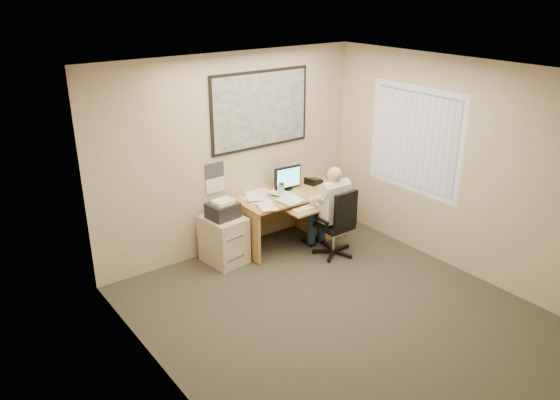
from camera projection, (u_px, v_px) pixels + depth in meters
room_shell at (346, 206)px, 5.65m from camera, size 4.00×4.50×2.70m
desk at (307, 207)px, 7.99m from camera, size 1.60×0.97×1.08m
world_map at (261, 110)px, 7.37m from camera, size 1.56×0.03×1.06m
wall_calendar at (215, 178)px, 7.27m from camera, size 0.28×0.01×0.42m
window_blinds at (414, 140)px, 7.27m from camera, size 0.06×1.40×1.30m
filing_cabinet at (224, 235)px, 7.23m from camera, size 0.52×0.60×0.90m
office_chair at (336, 236)px, 7.45m from camera, size 0.58×0.58×0.97m
person at (333, 211)px, 7.37m from camera, size 0.55×0.77×1.25m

